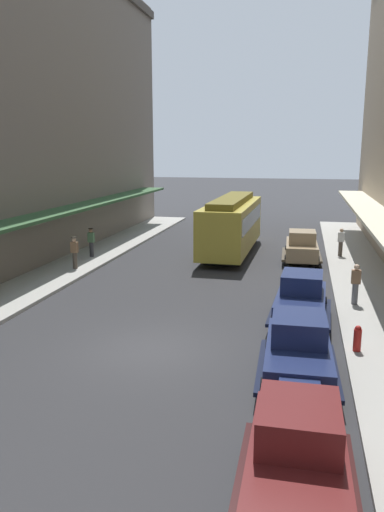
% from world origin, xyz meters
% --- Properties ---
extents(ground_plane, '(200.00, 200.00, 0.00)m').
position_xyz_m(ground_plane, '(0.00, 0.00, 0.00)').
color(ground_plane, '#2D2D30').
extents(parked_car_0, '(2.23, 4.29, 1.84)m').
position_xyz_m(parked_car_0, '(4.58, -1.28, 0.94)').
color(parked_car_0, '#19234C').
rests_on(parked_car_0, ground).
extents(parked_car_1, '(2.30, 4.32, 1.84)m').
position_xyz_m(parked_car_1, '(4.61, 3.58, 0.94)').
color(parked_car_1, '#19234C').
rests_on(parked_car_1, ground).
extents(parked_car_2, '(2.16, 4.27, 1.84)m').
position_xyz_m(parked_car_2, '(4.64, -6.19, 0.94)').
color(parked_car_2, '#591919').
rests_on(parked_car_2, ground).
extents(parked_car_3, '(2.24, 4.30, 1.84)m').
position_xyz_m(parked_car_3, '(4.55, 13.90, 0.94)').
color(parked_car_3, '#997F5B').
rests_on(parked_car_3, ground).
extents(streetcar, '(2.67, 9.64, 3.46)m').
position_xyz_m(streetcar, '(0.33, 15.52, 1.90)').
color(streetcar, gold).
rests_on(streetcar, ground).
extents(fire_hydrant, '(0.24, 0.24, 0.82)m').
position_xyz_m(fire_hydrant, '(6.35, 0.96, 0.56)').
color(fire_hydrant, '#B21E19').
rests_on(fire_hydrant, sidewalk_right).
extents(pedestrian_0, '(0.36, 0.28, 1.67)m').
position_xyz_m(pedestrian_0, '(-7.37, 12.12, 1.01)').
color(pedestrian_0, '#2D2D33').
rests_on(pedestrian_0, sidewalk_left).
extents(pedestrian_1, '(0.36, 0.24, 1.64)m').
position_xyz_m(pedestrian_1, '(6.72, 5.94, 0.99)').
color(pedestrian_1, slate).
rests_on(pedestrian_1, sidewalk_right).
extents(pedestrian_3, '(0.36, 0.24, 1.64)m').
position_xyz_m(pedestrian_3, '(6.76, 15.44, 0.99)').
color(pedestrian_3, '#4C4238').
rests_on(pedestrian_3, sidewalk_right).
extents(pedestrian_4, '(0.36, 0.28, 1.67)m').
position_xyz_m(pedestrian_4, '(-6.98, 9.16, 1.01)').
color(pedestrian_4, '#4C4238').
rests_on(pedestrian_4, sidewalk_left).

